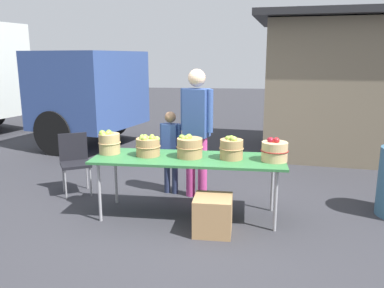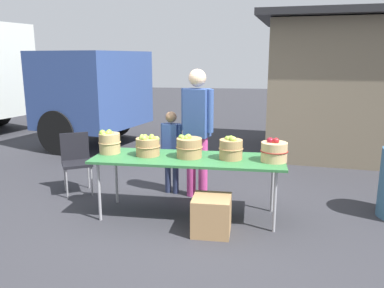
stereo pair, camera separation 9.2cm
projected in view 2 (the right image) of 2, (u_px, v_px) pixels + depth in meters
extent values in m
plane|color=#2D2D33|center=(188.00, 215.00, 4.88)|extent=(40.00, 40.00, 0.00)
cube|color=#2D6B38|center=(188.00, 159.00, 4.71)|extent=(2.30, 0.76, 0.03)
cylinder|color=#99999E|center=(99.00, 192.00, 4.66)|extent=(0.04, 0.04, 0.72)
cylinder|color=#99999E|center=(275.00, 202.00, 4.35)|extent=(0.04, 0.04, 0.72)
cylinder|color=#99999E|center=(116.00, 177.00, 5.24)|extent=(0.04, 0.04, 0.72)
cylinder|color=#99999E|center=(272.00, 185.00, 4.93)|extent=(0.04, 0.04, 0.72)
cylinder|color=tan|center=(110.00, 143.00, 4.90)|extent=(0.26, 0.26, 0.25)
torus|color=tan|center=(110.00, 142.00, 4.90)|extent=(0.28, 0.28, 0.01)
sphere|color=#8CB738|center=(102.00, 133.00, 4.85)|extent=(0.08, 0.08, 0.08)
sphere|color=#7AA833|center=(109.00, 132.00, 4.92)|extent=(0.07, 0.07, 0.07)
sphere|color=#8CB738|center=(112.00, 134.00, 4.89)|extent=(0.07, 0.07, 0.07)
sphere|color=#8CB738|center=(108.00, 133.00, 4.86)|extent=(0.08, 0.08, 0.08)
sphere|color=#9EC647|center=(104.00, 135.00, 4.81)|extent=(0.07, 0.07, 0.07)
sphere|color=#7AA833|center=(109.00, 132.00, 4.87)|extent=(0.07, 0.07, 0.07)
cylinder|color=#A87F51|center=(148.00, 147.00, 4.79)|extent=(0.29, 0.29, 0.22)
torus|color=#A87F51|center=(148.00, 146.00, 4.79)|extent=(0.31, 0.31, 0.01)
sphere|color=#9EC647|center=(144.00, 139.00, 4.69)|extent=(0.07, 0.07, 0.07)
sphere|color=#9EC647|center=(157.00, 139.00, 4.74)|extent=(0.07, 0.07, 0.07)
sphere|color=#8CB738|center=(145.00, 137.00, 4.79)|extent=(0.07, 0.07, 0.07)
sphere|color=#8CB738|center=(142.00, 139.00, 4.73)|extent=(0.07, 0.07, 0.07)
sphere|color=#9EC647|center=(142.00, 137.00, 4.81)|extent=(0.07, 0.07, 0.07)
sphere|color=#7AA833|center=(151.00, 138.00, 4.74)|extent=(0.07, 0.07, 0.07)
sphere|color=#8CB738|center=(152.00, 137.00, 4.75)|extent=(0.06, 0.06, 0.06)
cylinder|color=#A87F51|center=(189.00, 148.00, 4.70)|extent=(0.31, 0.31, 0.23)
torus|color=#A87F51|center=(189.00, 147.00, 4.70)|extent=(0.33, 0.33, 0.01)
sphere|color=#7AA833|center=(186.00, 139.00, 4.67)|extent=(0.08, 0.08, 0.08)
sphere|color=#8CB738|center=(188.00, 137.00, 4.67)|extent=(0.08, 0.08, 0.08)
sphere|color=#9EC647|center=(183.00, 138.00, 4.67)|extent=(0.07, 0.07, 0.07)
sphere|color=#7AA833|center=(181.00, 137.00, 4.70)|extent=(0.07, 0.07, 0.07)
cylinder|color=#A87F51|center=(231.00, 149.00, 4.62)|extent=(0.27, 0.27, 0.23)
torus|color=#A87F51|center=(231.00, 148.00, 4.62)|extent=(0.29, 0.29, 0.01)
sphere|color=#9EC647|center=(229.00, 139.00, 4.59)|extent=(0.07, 0.07, 0.07)
sphere|color=#7AA833|center=(231.00, 139.00, 4.57)|extent=(0.07, 0.07, 0.07)
sphere|color=#9EC647|center=(233.00, 140.00, 4.54)|extent=(0.08, 0.08, 0.08)
sphere|color=#8CB738|center=(231.00, 138.00, 4.67)|extent=(0.07, 0.07, 0.07)
sphere|color=#8CB738|center=(227.00, 139.00, 4.64)|extent=(0.07, 0.07, 0.07)
cylinder|color=tan|center=(274.00, 152.00, 4.52)|extent=(0.30, 0.30, 0.22)
torus|color=maroon|center=(274.00, 151.00, 4.51)|extent=(0.32, 0.32, 0.01)
sphere|color=maroon|center=(270.00, 141.00, 4.50)|extent=(0.08, 0.08, 0.08)
sphere|color=#B22319|center=(276.00, 142.00, 4.49)|extent=(0.07, 0.07, 0.07)
sphere|color=#B22319|center=(275.00, 142.00, 4.48)|extent=(0.08, 0.08, 0.08)
sphere|color=maroon|center=(269.00, 140.00, 4.60)|extent=(0.07, 0.07, 0.07)
sphere|color=maroon|center=(276.00, 141.00, 4.47)|extent=(0.07, 0.07, 0.07)
sphere|color=maroon|center=(275.00, 143.00, 4.49)|extent=(0.07, 0.07, 0.07)
cylinder|color=#CC3F8C|center=(203.00, 168.00, 5.41)|extent=(0.13, 0.13, 0.87)
cylinder|color=#CC3F8C|center=(191.00, 166.00, 5.48)|extent=(0.13, 0.13, 0.87)
cube|color=#334C8C|center=(197.00, 113.00, 5.28)|extent=(0.38, 0.32, 0.65)
sphere|color=beige|center=(197.00, 78.00, 5.18)|extent=(0.24, 0.24, 0.24)
cylinder|color=#334C8C|center=(210.00, 111.00, 5.19)|extent=(0.09, 0.09, 0.58)
cylinder|color=#334C8C|center=(185.00, 109.00, 5.35)|extent=(0.09, 0.09, 0.58)
cylinder|color=#262D4C|center=(176.00, 174.00, 5.61)|extent=(0.08, 0.08, 0.58)
cylinder|color=#262D4C|center=(168.00, 173.00, 5.65)|extent=(0.08, 0.08, 0.58)
cube|color=#334C8C|center=(171.00, 139.00, 5.52)|extent=(0.24, 0.20, 0.44)
sphere|color=#936B4C|center=(171.00, 117.00, 5.45)|extent=(0.16, 0.16, 0.16)
cylinder|color=#334C8C|center=(180.00, 138.00, 5.47)|extent=(0.06, 0.06, 0.39)
cylinder|color=#334C8C|center=(163.00, 137.00, 5.56)|extent=(0.06, 0.06, 0.39)
cube|color=#334C8C|center=(93.00, 89.00, 8.49)|extent=(2.25, 2.47, 1.60)
cube|color=black|center=(126.00, 75.00, 8.10)|extent=(0.47, 1.72, 0.80)
cylinder|color=black|center=(113.00, 119.00, 9.58)|extent=(0.94, 0.49, 0.90)
cylinder|color=black|center=(59.00, 132.00, 7.87)|extent=(0.94, 0.49, 0.90)
cube|color=#726651|center=(349.00, 90.00, 7.73)|extent=(3.26, 2.73, 2.60)
cube|color=#262628|center=(356.00, 17.00, 7.42)|extent=(3.81, 3.28, 0.12)
cube|color=white|center=(376.00, 84.00, 6.50)|extent=(1.40, 0.20, 0.90)
cube|color=black|center=(77.00, 164.00, 5.59)|extent=(0.55, 0.55, 0.04)
cube|color=black|center=(75.00, 146.00, 5.70)|extent=(0.36, 0.23, 0.40)
cylinder|color=gray|center=(67.00, 184.00, 5.42)|extent=(0.02, 0.02, 0.42)
cylinder|color=gray|center=(92.00, 181.00, 5.55)|extent=(0.02, 0.02, 0.42)
cylinder|color=gray|center=(65.00, 177.00, 5.73)|extent=(0.02, 0.02, 0.42)
cylinder|color=gray|center=(88.00, 175.00, 5.86)|extent=(0.02, 0.02, 0.42)
cube|color=#A87F51|center=(212.00, 215.00, 4.36)|extent=(0.42, 0.42, 0.42)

